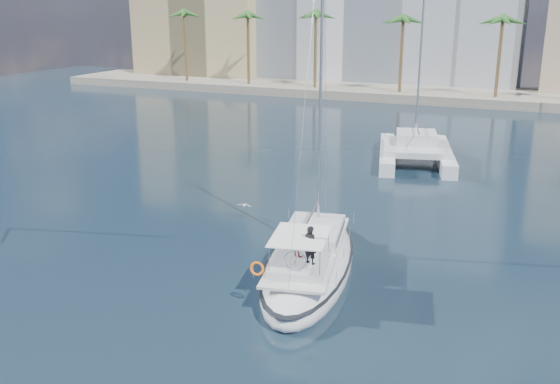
% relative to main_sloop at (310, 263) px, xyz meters
% --- Properties ---
extents(ground, '(160.00, 160.00, 0.00)m').
position_rel_main_sloop_xyz_m(ground, '(-3.10, 1.74, -0.56)').
color(ground, black).
rests_on(ground, ground).
extents(quay, '(120.00, 14.00, 1.20)m').
position_rel_main_sloop_xyz_m(quay, '(-3.10, 62.74, 0.04)').
color(quay, gray).
rests_on(quay, ground).
extents(building_tan_left, '(22.00, 14.00, 22.00)m').
position_rel_main_sloop_xyz_m(building_tan_left, '(-45.10, 70.74, 10.44)').
color(building_tan_left, tan).
rests_on(building_tan_left, ground).
extents(palm_left, '(3.60, 3.60, 12.30)m').
position_rel_main_sloop_xyz_m(palm_left, '(-37.10, 58.74, 9.72)').
color(palm_left, brown).
rests_on(palm_left, ground).
extents(palm_centre, '(3.60, 3.60, 12.30)m').
position_rel_main_sloop_xyz_m(palm_centre, '(-3.10, 58.74, 9.72)').
color(palm_centre, brown).
rests_on(palm_centre, ground).
extents(main_sloop, '(6.48, 13.40, 19.08)m').
position_rel_main_sloop_xyz_m(main_sloop, '(0.00, 0.00, 0.00)').
color(main_sloop, white).
rests_on(main_sloop, ground).
extents(catamaran, '(8.49, 12.86, 17.24)m').
position_rel_main_sloop_xyz_m(catamaran, '(0.24, 24.98, 0.58)').
color(catamaran, white).
rests_on(catamaran, ground).
extents(seagull, '(0.94, 0.40, 0.17)m').
position_rel_main_sloop_xyz_m(seagull, '(-6.49, 5.95, 0.36)').
color(seagull, silver).
rests_on(seagull, ground).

